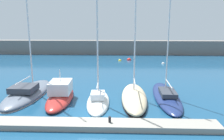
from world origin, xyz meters
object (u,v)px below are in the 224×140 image
(motorboat_red_second, at_px, (61,95))
(mooring_buoy_red, at_px, (129,60))
(sailboat_sand_fourth, at_px, (134,97))
(sailboat_slate_nearest, at_px, (28,92))
(mooring_buoy_white, at_px, (163,64))
(mooring_buoy_yellow, at_px, (120,61))
(sailboat_navy_fifth, at_px, (166,96))
(sailboat_white_third, at_px, (98,100))
(dock_bollard, at_px, (110,119))

(motorboat_red_second, height_order, mooring_buoy_red, motorboat_red_second)
(motorboat_red_second, distance_m, sailboat_sand_fourth, 7.34)
(sailboat_slate_nearest, height_order, mooring_buoy_white, sailboat_slate_nearest)
(mooring_buoy_white, height_order, mooring_buoy_yellow, mooring_buoy_yellow)
(sailboat_navy_fifth, height_order, mooring_buoy_red, sailboat_navy_fifth)
(sailboat_slate_nearest, relative_size, sailboat_navy_fifth, 1.19)
(mooring_buoy_red, bearing_deg, sailboat_navy_fifth, -82.44)
(sailboat_navy_fifth, distance_m, mooring_buoy_white, 19.21)
(motorboat_red_second, height_order, mooring_buoy_yellow, motorboat_red_second)
(mooring_buoy_yellow, bearing_deg, sailboat_navy_fifth, -77.55)
(motorboat_red_second, bearing_deg, sailboat_white_third, -103.49)
(mooring_buoy_yellow, bearing_deg, sailboat_sand_fourth, -86.23)
(sailboat_white_third, xyz_separation_m, mooring_buoy_red, (3.84, 24.24, -0.32))
(dock_bollard, bearing_deg, sailboat_slate_nearest, 141.74)
(mooring_buoy_white, relative_size, mooring_buoy_yellow, 0.86)
(dock_bollard, bearing_deg, motorboat_red_second, 131.98)
(mooring_buoy_yellow, xyz_separation_m, mooring_buoy_red, (1.82, 0.74, 0.00))
(mooring_buoy_yellow, relative_size, mooring_buoy_red, 0.75)
(motorboat_red_second, height_order, mooring_buoy_white, motorboat_red_second)
(sailboat_slate_nearest, bearing_deg, sailboat_sand_fourth, -94.42)
(motorboat_red_second, xyz_separation_m, mooring_buoy_red, (7.67, 23.50, -0.54))
(sailboat_slate_nearest, distance_m, mooring_buoy_white, 25.58)
(sailboat_navy_fifth, relative_size, dock_bollard, 40.56)
(motorboat_red_second, height_order, sailboat_navy_fifth, sailboat_navy_fifth)
(sailboat_slate_nearest, bearing_deg, sailboat_white_third, -103.97)
(sailboat_slate_nearest, distance_m, sailboat_sand_fourth, 11.25)
(sailboat_slate_nearest, relative_size, sailboat_sand_fourth, 1.32)
(sailboat_sand_fourth, height_order, sailboat_navy_fifth, sailboat_navy_fifth)
(sailboat_white_third, relative_size, sailboat_sand_fourth, 0.95)
(sailboat_slate_nearest, xyz_separation_m, mooring_buoy_red, (11.53, 22.13, -0.38))
(sailboat_slate_nearest, bearing_deg, mooring_buoy_yellow, -23.02)
(sailboat_sand_fourth, bearing_deg, mooring_buoy_white, -17.17)
(sailboat_sand_fourth, height_order, mooring_buoy_white, sailboat_sand_fourth)
(motorboat_red_second, bearing_deg, dock_bollard, -140.56)
(mooring_buoy_white, bearing_deg, sailboat_navy_fifth, -99.36)
(sailboat_white_third, bearing_deg, mooring_buoy_red, -11.56)
(sailboat_sand_fourth, bearing_deg, sailboat_navy_fifth, -76.99)
(sailboat_sand_fourth, xyz_separation_m, sailboat_navy_fifth, (3.33, 0.71, -0.07))
(sailboat_white_third, xyz_separation_m, dock_bollard, (1.35, -5.01, 0.33))
(motorboat_red_second, distance_m, dock_bollard, 7.74)
(mooring_buoy_red, bearing_deg, mooring_buoy_white, -30.55)
(sailboat_white_third, relative_size, mooring_buoy_yellow, 23.40)
(sailboat_sand_fourth, relative_size, dock_bollard, 36.53)
(sailboat_slate_nearest, xyz_separation_m, sailboat_navy_fifth, (14.53, -0.43, -0.08))
(sailboat_white_third, distance_m, mooring_buoy_red, 24.55)
(sailboat_sand_fourth, distance_m, dock_bollard, 6.37)
(mooring_buoy_yellow, distance_m, dock_bollard, 28.53)
(sailboat_slate_nearest, bearing_deg, motorboat_red_second, -108.18)
(sailboat_sand_fourth, distance_m, mooring_buoy_white, 20.69)
(sailboat_sand_fourth, bearing_deg, sailboat_slate_nearest, 85.19)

